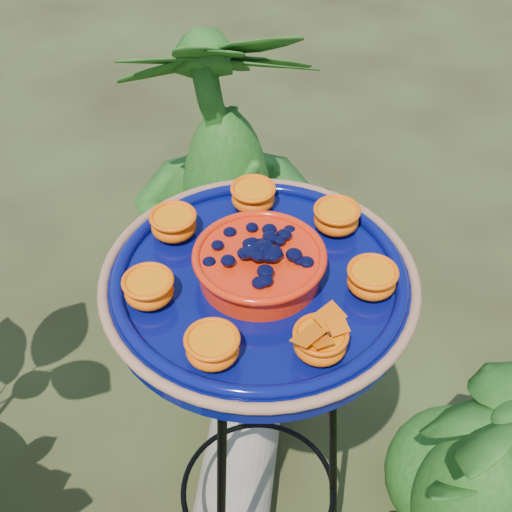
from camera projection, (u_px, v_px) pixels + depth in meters
name	position (u px, v px, depth m)	size (l,w,h in m)	color
tripod_stand	(259.00, 427.00, 1.47)	(0.45, 0.45, 0.99)	black
feeder_dish	(259.00, 278.00, 1.17)	(0.62, 0.62, 0.12)	#060B4F
driftwood_log	(238.00, 468.00, 1.95)	(0.20, 0.20, 0.60)	gray
shrub_back_right	(226.00, 172.00, 2.22)	(0.59, 0.59, 1.06)	#194713
shrub_front_right	(486.00, 469.00, 1.62)	(0.42, 0.29, 0.80)	#194713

